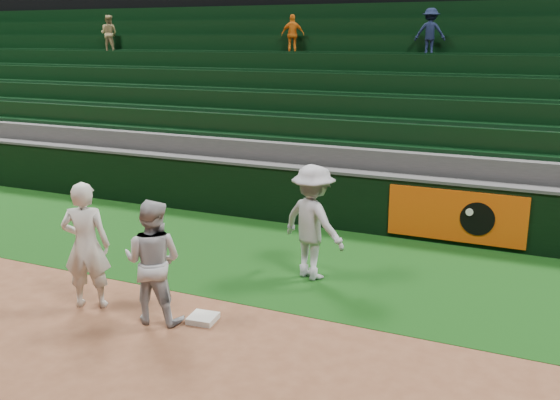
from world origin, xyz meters
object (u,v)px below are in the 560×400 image
object	(u,v)px
baserunner	(153,261)
base_coach	(313,222)
first_baseman	(86,245)
first_base	(203,318)

from	to	relation	value
baserunner	base_coach	xyz separation A→B (m)	(1.44, 2.44, 0.08)
first_baseman	baserunner	size ratio (longest dim) A/B	1.08
base_coach	baserunner	bearing A→B (deg)	81.69
first_base	base_coach	size ratio (longest dim) A/B	0.20
first_base	base_coach	xyz separation A→B (m)	(0.81, 2.19, 0.92)
first_base	base_coach	bearing A→B (deg)	69.69
first_baseman	baserunner	bearing A→B (deg)	156.23
baserunner	base_coach	world-z (taller)	base_coach
first_baseman	base_coach	distance (m)	3.58
first_base	baserunner	world-z (taller)	baserunner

